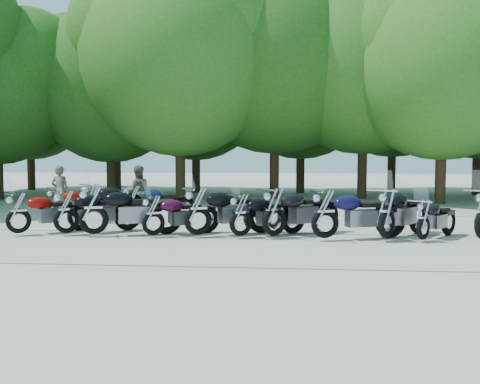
# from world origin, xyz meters

# --- Properties ---
(ground) EXTENTS (90.00, 90.00, 0.00)m
(ground) POSITION_xyz_m (0.00, 0.00, 0.00)
(ground) COLOR #A59F95
(ground) RESTS_ON ground
(tree_2) EXTENTS (7.31, 7.31, 8.97)m
(tree_2) POSITION_xyz_m (-7.25, 12.84, 5.31)
(tree_2) COLOR #3A2614
(tree_2) RESTS_ON ground
(tree_3) EXTENTS (8.70, 8.70, 10.67)m
(tree_3) POSITION_xyz_m (-3.57, 11.24, 6.32)
(tree_3) COLOR #3A2614
(tree_3) RESTS_ON ground
(tree_4) EXTENTS (9.13, 9.13, 11.20)m
(tree_4) POSITION_xyz_m (0.54, 13.09, 6.64)
(tree_4) COLOR #3A2614
(tree_4) RESTS_ON ground
(tree_5) EXTENTS (9.04, 9.04, 11.10)m
(tree_5) POSITION_xyz_m (4.61, 13.20, 6.57)
(tree_5) COLOR #3A2614
(tree_5) RESTS_ON ground
(tree_6) EXTENTS (8.00, 8.00, 9.82)m
(tree_6) POSITION_xyz_m (7.55, 10.82, 5.81)
(tree_6) COLOR #3A2614
(tree_6) RESTS_ON ground
(tree_9) EXTENTS (7.59, 7.59, 9.32)m
(tree_9) POSITION_xyz_m (-13.53, 17.59, 5.52)
(tree_9) COLOR #3A2614
(tree_9) RESTS_ON ground
(tree_10) EXTENTS (7.78, 7.78, 9.55)m
(tree_10) POSITION_xyz_m (-8.29, 16.97, 5.66)
(tree_10) COLOR #3A2614
(tree_10) RESTS_ON ground
(tree_11) EXTENTS (7.56, 7.56, 9.28)m
(tree_11) POSITION_xyz_m (-3.76, 16.43, 5.49)
(tree_11) COLOR #3A2614
(tree_11) RESTS_ON ground
(tree_12) EXTENTS (7.88, 7.88, 9.67)m
(tree_12) POSITION_xyz_m (1.80, 16.47, 5.72)
(tree_12) COLOR #3A2614
(tree_12) RESTS_ON ground
(tree_13) EXTENTS (8.31, 8.31, 10.20)m
(tree_13) POSITION_xyz_m (6.69, 17.47, 6.04)
(tree_13) COLOR #3A2614
(tree_13) RESTS_ON ground
(tree_14) EXTENTS (8.02, 8.02, 9.84)m
(tree_14) POSITION_xyz_m (10.68, 16.09, 5.83)
(tree_14) COLOR #3A2614
(tree_14) RESTS_ON ground
(motorcycle_0) EXTENTS (2.12, 1.99, 1.26)m
(motorcycle_0) POSITION_xyz_m (-5.65, 0.51, 0.63)
(motorcycle_0) COLOR #7C0704
(motorcycle_0) RESTS_ON ground
(motorcycle_1) EXTENTS (2.27, 2.03, 1.33)m
(motorcycle_1) POSITION_xyz_m (-4.43, 0.64, 0.66)
(motorcycle_1) COLOR black
(motorcycle_1) RESTS_ON ground
(motorcycle_2) EXTENTS (2.69, 1.63, 1.45)m
(motorcycle_2) POSITION_xyz_m (-3.65, 0.48, 0.73)
(motorcycle_2) COLOR black
(motorcycle_2) RESTS_ON ground
(motorcycle_3) EXTENTS (2.10, 1.80, 1.21)m
(motorcycle_3) POSITION_xyz_m (-2.10, 0.51, 0.60)
(motorcycle_3) COLOR #32061E
(motorcycle_3) RESTS_ON ground
(motorcycle_4) EXTENTS (2.58, 1.99, 1.44)m
(motorcycle_4) POSITION_xyz_m (-0.99, 0.63, 0.72)
(motorcycle_4) COLOR black
(motorcycle_4) RESTS_ON ground
(motorcycle_5) EXTENTS (2.21, 1.86, 1.26)m
(motorcycle_5) POSITION_xyz_m (0.11, 0.60, 0.63)
(motorcycle_5) COLOR black
(motorcycle_5) RESTS_ON ground
(motorcycle_6) EXTENTS (2.40, 2.27, 1.43)m
(motorcycle_6) POSITION_xyz_m (0.94, 0.63, 0.72)
(motorcycle_6) COLOR black
(motorcycle_6) RESTS_ON ground
(motorcycle_7) EXTENTS (2.60, 1.61, 1.41)m
(motorcycle_7) POSITION_xyz_m (2.18, 0.36, 0.71)
(motorcycle_7) COLOR #0D0C35
(motorcycle_7) RESTS_ON ground
(motorcycle_8) EXTENTS (2.11, 2.55, 1.45)m
(motorcycle_8) POSITION_xyz_m (3.65, 0.43, 0.72)
(motorcycle_8) COLOR black
(motorcycle_8) RESTS_ON ground
(motorcycle_9) EXTENTS (1.74, 2.00, 1.15)m
(motorcycle_9) POSITION_xyz_m (4.52, 0.43, 0.58)
(motorcycle_9) COLOR black
(motorcycle_9) RESTS_ON ground
(motorcycle_11) EXTENTS (2.05, 1.87, 1.21)m
(motorcycle_11) POSITION_xyz_m (-5.85, 3.32, 0.60)
(motorcycle_11) COLOR maroon
(motorcycle_11) RESTS_ON ground
(motorcycle_12) EXTENTS (2.16, 2.31, 1.37)m
(motorcycle_12) POSITION_xyz_m (-4.66, 3.21, 0.69)
(motorcycle_12) COLOR black
(motorcycle_12) RESTS_ON ground
(motorcycle_13) EXTENTS (2.32, 1.88, 1.31)m
(motorcycle_13) POSITION_xyz_m (-3.37, 3.10, 0.66)
(motorcycle_13) COLOR #0E1E3E
(motorcycle_13) RESTS_ON ground
(rider_0) EXTENTS (0.67, 0.48, 1.72)m
(rider_0) POSITION_xyz_m (-6.19, 4.41, 0.86)
(rider_0) COLOR brown
(rider_0) RESTS_ON ground
(rider_1) EXTENTS (1.01, 0.90, 1.73)m
(rider_1) POSITION_xyz_m (-3.65, 4.61, 0.86)
(rider_1) COLOR brown
(rider_1) RESTS_ON ground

